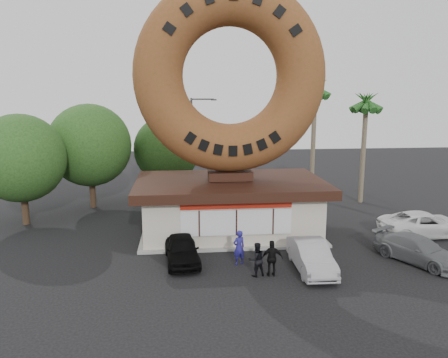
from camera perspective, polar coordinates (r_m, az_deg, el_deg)
name	(u,v)px	position (r m, az deg, el deg)	size (l,w,h in m)	color
ground	(244,271)	(21.36, 2.62, -11.96)	(90.00, 90.00, 0.00)	black
donut_shop	(230,204)	(26.42, 0.79, -3.34)	(11.20, 7.20, 3.80)	beige
giant_donut	(230,76)	(25.61, 0.84, 13.28)	(11.06, 11.06, 2.82)	brown
tree_west	(90,145)	(33.31, -17.12, 4.23)	(6.00, 6.00, 7.65)	#473321
tree_mid	(167,149)	(34.72, -7.47, 3.86)	(5.20, 5.20, 6.63)	#473321
tree_far	(21,158)	(30.45, -25.03, 2.47)	(5.60, 5.60, 7.14)	#473321
palm_near	(315,93)	(35.00, 11.82, 10.99)	(2.60, 2.60, 9.75)	#726651
palm_far	(366,105)	(34.83, 18.08, 9.15)	(2.60, 2.60, 8.75)	#726651
street_lamp	(194,142)	(35.66, -3.98, 4.87)	(2.11, 0.20, 8.00)	#59595E
person_left	(239,248)	(21.84, 1.96, -8.94)	(0.64, 0.42, 1.76)	navy
person_center	(256,259)	(20.60, 4.26, -10.43)	(0.79, 0.61, 1.62)	black
person_right	(272,258)	(20.66, 6.29, -10.27)	(1.00, 0.42, 1.71)	black
car_black	(182,249)	(22.27, -5.51, -9.13)	(1.60, 3.98, 1.35)	black
car_silver	(311,256)	(21.66, 11.32, -9.83)	(1.49, 4.28, 1.41)	#A1A0A5
car_grey	(418,250)	(24.26, 23.98, -8.42)	(1.83, 4.49, 1.30)	slate
car_white	(425,224)	(28.64, 24.76, -5.38)	(2.43, 5.27, 1.47)	silver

